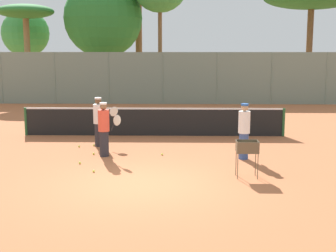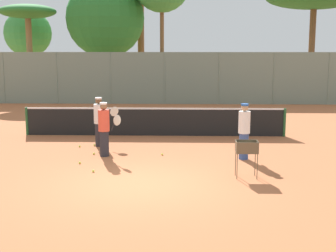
{
  "view_description": "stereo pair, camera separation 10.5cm",
  "coord_description": "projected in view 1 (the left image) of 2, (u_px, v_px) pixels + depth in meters",
  "views": [
    {
      "loc": [
        0.92,
        -11.03,
        3.33
      ],
      "look_at": [
        0.62,
        2.75,
        1.0
      ],
      "focal_mm": 50.0,
      "sensor_mm": 36.0,
      "label": 1
    },
    {
      "loc": [
        1.03,
        -11.03,
        3.33
      ],
      "look_at": [
        0.62,
        2.75,
        1.0
      ],
      "focal_mm": 50.0,
      "sensor_mm": 36.0,
      "label": 2
    }
  ],
  "objects": [
    {
      "name": "tennis_ball_3",
      "position": [
        162.0,
        154.0,
        14.58
      ],
      "size": [
        0.07,
        0.07,
        0.07
      ],
      "primitive_type": "sphere",
      "color": "#D1E54C",
      "rests_on": "ground_plane"
    },
    {
      "name": "player_red_cap",
      "position": [
        99.0,
        121.0,
        15.76
      ],
      "size": [
        0.86,
        0.44,
        1.67
      ],
      "rotation": [
        0.0,
        0.0,
        0.36
      ],
      "color": "#26262D",
      "rests_on": "ground_plane"
    },
    {
      "name": "tennis_ball_6",
      "position": [
        239.0,
        143.0,
        16.27
      ],
      "size": [
        0.07,
        0.07,
        0.07
      ],
      "primitive_type": "sphere",
      "color": "#D1E54C",
      "rests_on": "ground_plane"
    },
    {
      "name": "tree_3",
      "position": [
        26.0,
        14.0,
        28.86
      ],
      "size": [
        3.5,
        3.5,
        5.95
      ],
      "color": "brown",
      "rests_on": "ground_plane"
    },
    {
      "name": "tennis_ball_1",
      "position": [
        79.0,
        146.0,
        15.73
      ],
      "size": [
        0.07,
        0.07,
        0.07
      ],
      "primitive_type": "sphere",
      "color": "#D1E54C",
      "rests_on": "ground_plane"
    },
    {
      "name": "player_white_outfit",
      "position": [
        104.0,
        129.0,
        14.3
      ],
      "size": [
        0.8,
        0.57,
        1.67
      ],
      "rotation": [
        0.0,
        0.0,
        5.72
      ],
      "color": "#26262D",
      "rests_on": "ground_plane"
    },
    {
      "name": "tennis_ball_0",
      "position": [
        94.0,
        171.0,
        12.59
      ],
      "size": [
        0.07,
        0.07,
        0.07
      ],
      "primitive_type": "sphere",
      "color": "#D1E54C",
      "rests_on": "ground_plane"
    },
    {
      "name": "tennis_ball_2",
      "position": [
        94.0,
        145.0,
        15.91
      ],
      "size": [
        0.07,
        0.07,
        0.07
      ],
      "primitive_type": "sphere",
      "color": "#D1E54C",
      "rests_on": "ground_plane"
    },
    {
      "name": "tennis_ball_4",
      "position": [
        80.0,
        163.0,
        13.49
      ],
      "size": [
        0.07,
        0.07,
        0.07
      ],
      "primitive_type": "sphere",
      "color": "#D1E54C",
      "rests_on": "ground_plane"
    },
    {
      "name": "back_fence",
      "position": [
        163.0,
        78.0,
        27.47
      ],
      "size": [
        25.58,
        0.08,
        3.04
      ],
      "color": "gray",
      "rests_on": "ground_plane"
    },
    {
      "name": "ball_cart",
      "position": [
        247.0,
        150.0,
        12.01
      ],
      "size": [
        0.56,
        0.41,
        0.96
      ],
      "color": "brown",
      "rests_on": "ground_plane"
    },
    {
      "name": "tree_4",
      "position": [
        103.0,
        19.0,
        30.29
      ],
      "size": [
        5.07,
        5.07,
        7.71
      ],
      "color": "brown",
      "rests_on": "ground_plane"
    },
    {
      "name": "tree_5",
      "position": [
        25.0,
        33.0,
        32.59
      ],
      "size": [
        3.28,
        3.28,
        5.93
      ],
      "color": "brown",
      "rests_on": "ground_plane"
    },
    {
      "name": "ground_plane",
      "position": [
        140.0,
        185.0,
        11.45
      ],
      "size": [
        80.0,
        80.0,
        0.0
      ],
      "primitive_type": "plane",
      "color": "#B7663D"
    },
    {
      "name": "tennis_ball_5",
      "position": [
        94.0,
        154.0,
        14.64
      ],
      "size": [
        0.07,
        0.07,
        0.07
      ],
      "primitive_type": "sphere",
      "color": "#D1E54C",
      "rests_on": "ground_plane"
    },
    {
      "name": "tennis_net",
      "position": [
        154.0,
        121.0,
        17.7
      ],
      "size": [
        9.89,
        0.1,
        1.07
      ],
      "color": "#26592D",
      "rests_on": "ground_plane"
    },
    {
      "name": "player_yellow_shirt",
      "position": [
        244.0,
        130.0,
        13.97
      ],
      "size": [
        0.35,
        0.9,
        1.68
      ],
      "rotation": [
        0.0,
        0.0,
        1.54
      ],
      "color": "#334C8C",
      "rests_on": "ground_plane"
    }
  ]
}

